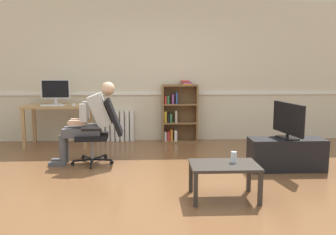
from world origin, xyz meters
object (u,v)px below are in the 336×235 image
(person_seated, at_px, (89,121))
(tv_screen, at_px, (288,120))
(bookshelf, at_px, (178,114))
(computer_desk, at_px, (58,111))
(computer_mouse, at_px, (74,105))
(radiator, at_px, (115,126))
(imac_monitor, at_px, (56,90))
(drinking_glass, at_px, (234,157))
(keyboard, at_px, (53,105))
(tv_stand, at_px, (286,154))
(coffee_table, at_px, (224,169))
(office_chair, at_px, (102,129))

(person_seated, bearing_deg, tv_screen, 77.33)
(bookshelf, height_order, person_seated, person_seated)
(computer_desk, xyz_separation_m, bookshelf, (2.20, 0.29, -0.11))
(computer_mouse, xyz_separation_m, radiator, (0.66, 0.51, -0.47))
(computer_desk, distance_m, person_seated, 1.46)
(imac_monitor, height_order, drinking_glass, imac_monitor)
(keyboard, height_order, tv_stand, keyboard)
(coffee_table, bearing_deg, computer_desk, 131.86)
(computer_desk, xyz_separation_m, computer_mouse, (0.32, -0.12, 0.13))
(office_chair, bearing_deg, person_seated, -90.00)
(computer_mouse, height_order, coffee_table, computer_mouse)
(computer_desk, distance_m, coffee_table, 3.74)
(tv_stand, bearing_deg, keyboard, 156.67)
(computer_desk, relative_size, computer_mouse, 11.31)
(computer_desk, relative_size, office_chair, 1.15)
(person_seated, distance_m, drinking_glass, 2.36)
(tv_screen, bearing_deg, keyboard, 57.59)
(keyboard, xyz_separation_m, tv_screen, (3.64, -1.57, -0.06))
(imac_monitor, distance_m, keyboard, 0.33)
(computer_desk, xyz_separation_m, tv_stand, (3.59, -1.71, -0.42))
(office_chair, bearing_deg, computer_desk, -145.35)
(radiator, bearing_deg, coffee_table, -64.65)
(drinking_glass, bearing_deg, radiator, 117.50)
(keyboard, distance_m, coffee_table, 3.68)
(drinking_glass, bearing_deg, computer_mouse, 131.29)
(radiator, distance_m, person_seated, 1.68)
(radiator, relative_size, office_chair, 0.74)
(computer_mouse, relative_size, office_chair, 0.10)
(keyboard, distance_m, computer_mouse, 0.37)
(computer_desk, bearing_deg, bookshelf, 7.60)
(computer_mouse, bearing_deg, keyboard, -176.89)
(tv_stand, bearing_deg, radiator, 141.15)
(computer_mouse, xyz_separation_m, person_seated, (0.45, -1.12, -0.12))
(imac_monitor, xyz_separation_m, radiator, (1.03, 0.31, -0.72))
(keyboard, distance_m, tv_stand, 4.00)
(bookshelf, bearing_deg, drinking_glass, -82.33)
(imac_monitor, xyz_separation_m, computer_mouse, (0.37, -0.20, -0.25))
(imac_monitor, bearing_deg, radiator, 16.89)
(tv_stand, distance_m, coffee_table, 1.54)
(drinking_glass, bearing_deg, computer_desk, 133.79)
(computer_desk, distance_m, radiator, 1.12)
(office_chair, xyz_separation_m, person_seated, (-0.18, -0.01, 0.13))
(person_seated, distance_m, tv_screen, 2.86)
(bookshelf, xyz_separation_m, tv_stand, (1.39, -2.00, -0.31))
(imac_monitor, xyz_separation_m, bookshelf, (2.24, 0.22, -0.48))
(radiator, relative_size, drinking_glass, 5.94)
(coffee_table, bearing_deg, office_chair, 134.72)
(imac_monitor, relative_size, bookshelf, 0.44)
(bookshelf, xyz_separation_m, drinking_glass, (0.41, -3.01, -0.08))
(computer_desk, bearing_deg, radiator, 21.56)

